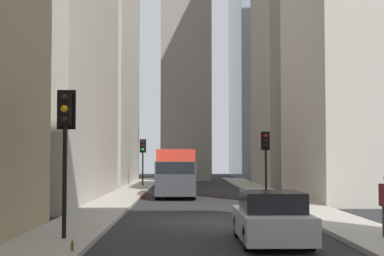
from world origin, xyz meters
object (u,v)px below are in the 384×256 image
(sedan_silver, at_px, (271,219))
(traffic_light_midblock, at_px, (143,151))
(delivery_truck, at_px, (176,173))
(traffic_light_far_junction, at_px, (266,148))
(traffic_light_foreground, at_px, (65,128))
(discarded_bottle, at_px, (72,246))

(sedan_silver, xyz_separation_m, traffic_light_midblock, (32.38, 5.64, 2.22))
(delivery_truck, distance_m, traffic_light_far_junction, 5.51)
(traffic_light_midblock, bearing_deg, traffic_light_foreground, 179.98)
(traffic_light_midblock, relative_size, traffic_light_far_junction, 1.00)
(sedan_silver, xyz_separation_m, traffic_light_far_junction, (18.75, -2.49, 2.23))
(delivery_truck, bearing_deg, discarded_bottle, 174.13)
(traffic_light_foreground, relative_size, traffic_light_far_junction, 1.09)
(traffic_light_foreground, bearing_deg, traffic_light_far_junction, -23.58)
(discarded_bottle, bearing_deg, traffic_light_far_junction, -19.73)
(traffic_light_midblock, distance_m, discarded_bottle, 34.63)
(delivery_truck, distance_m, traffic_light_midblock, 13.43)
(delivery_truck, relative_size, sedan_silver, 1.50)
(traffic_light_midblock, relative_size, discarded_bottle, 13.86)
(delivery_truck, xyz_separation_m, traffic_light_far_junction, (-0.57, -5.29, 1.44))
(sedan_silver, distance_m, traffic_light_far_junction, 19.05)
(sedan_silver, height_order, traffic_light_far_junction, traffic_light_far_junction)
(sedan_silver, bearing_deg, traffic_light_midblock, 9.88)
(sedan_silver, bearing_deg, traffic_light_far_junction, -7.55)
(delivery_truck, bearing_deg, traffic_light_foreground, 171.57)
(delivery_truck, distance_m, discarded_bottle, 21.61)
(traffic_light_foreground, xyz_separation_m, traffic_light_far_junction, (18.64, -8.13, -0.24))
(sedan_silver, bearing_deg, discarded_bottle, 113.15)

